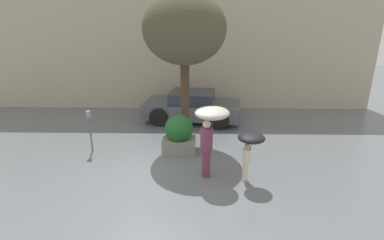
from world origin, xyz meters
TOP-DOWN VIEW (x-y plane):
  - ground_plane at (0.00, 0.00)m, footprint 40.00×40.00m
  - building_facade at (0.00, 6.50)m, footprint 18.00×0.30m
  - planter_box at (0.57, 1.48)m, footprint 1.02×0.87m
  - person_adult at (1.47, 0.07)m, footprint 0.88×0.88m
  - person_child at (2.46, -0.18)m, footprint 0.68×0.68m
  - parked_car_near at (0.92, 4.60)m, footprint 4.00×2.31m
  - street_tree at (0.73, 2.48)m, footprint 2.59×2.59m
  - parking_meter at (-2.19, 1.56)m, footprint 0.14×0.14m

SIDE VIEW (x-z plane):
  - ground_plane at x=0.00m, z-range 0.00..0.00m
  - parked_car_near at x=0.92m, z-range -0.03..1.19m
  - planter_box at x=0.57m, z-range 0.00..1.24m
  - parking_meter at x=-2.19m, z-range 0.29..1.62m
  - person_child at x=2.46m, z-range 0.40..1.72m
  - person_adult at x=1.47m, z-range 0.51..2.41m
  - building_facade at x=0.00m, z-range 0.00..6.00m
  - street_tree at x=0.73m, z-range 1.26..6.05m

